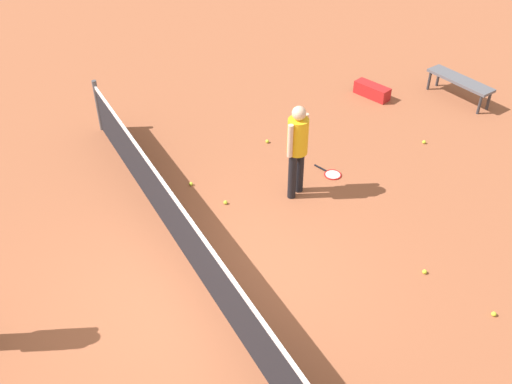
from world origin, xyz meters
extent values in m
plane|color=#9E5638|center=(0.00, 0.00, 0.00)|extent=(40.00, 40.00, 0.00)
cylinder|color=#4C4C51|center=(5.00, 0.00, 0.54)|extent=(0.09, 0.09, 1.07)
cube|color=black|center=(0.00, 0.00, 0.46)|extent=(10.00, 0.02, 0.91)
cube|color=white|center=(0.00, 0.00, 0.94)|extent=(10.00, 0.04, 0.06)
cylinder|color=black|center=(1.29, -2.17, 0.42)|extent=(0.18, 0.18, 0.85)
cylinder|color=black|center=(1.38, -2.37, 0.42)|extent=(0.18, 0.18, 0.85)
cylinder|color=yellow|center=(1.34, -2.27, 1.16)|extent=(0.45, 0.45, 0.62)
cylinder|color=beige|center=(1.25, -2.07, 1.18)|extent=(0.12, 0.12, 0.58)
cylinder|color=beige|center=(1.42, -2.46, 1.18)|extent=(0.12, 0.12, 0.58)
sphere|color=beige|center=(1.34, -2.27, 1.58)|extent=(0.30, 0.30, 0.23)
torus|color=red|center=(1.47, -3.15, 0.01)|extent=(0.39, 0.39, 0.02)
cylinder|color=silver|center=(1.47, -3.15, 0.01)|extent=(0.33, 0.33, 0.00)
cylinder|color=black|center=(1.74, -3.07, 0.02)|extent=(0.28, 0.11, 0.03)
sphere|color=#C6E033|center=(1.48, -5.29, 0.03)|extent=(0.07, 0.07, 0.07)
sphere|color=#C6E033|center=(-1.21, -2.92, 0.03)|extent=(0.07, 0.07, 0.07)
sphere|color=#C6E033|center=(2.41, -0.79, 0.03)|extent=(0.07, 0.07, 0.07)
sphere|color=#C6E033|center=(2.97, -2.65, 0.03)|extent=(0.07, 0.07, 0.07)
sphere|color=#C6E033|center=(-2.28, -3.20, 0.03)|extent=(0.07, 0.07, 0.07)
sphere|color=#C6E033|center=(1.65, -1.09, 0.03)|extent=(0.07, 0.07, 0.07)
cube|color=#595960|center=(2.51, -7.12, 0.45)|extent=(1.54, 0.59, 0.06)
cylinder|color=#333338|center=(1.87, -7.35, 0.21)|extent=(0.07, 0.07, 0.42)
cylinder|color=#333338|center=(3.19, -7.18, 0.21)|extent=(0.07, 0.07, 0.42)
cylinder|color=#333338|center=(1.83, -7.05, 0.21)|extent=(0.07, 0.07, 0.42)
cylinder|color=#333338|center=(3.15, -6.88, 0.21)|extent=(0.07, 0.07, 0.42)
cube|color=#B21E1E|center=(3.49, -5.57, 0.14)|extent=(0.85, 0.49, 0.28)
cylinder|color=black|center=(3.83, -5.47, 0.14)|extent=(0.17, 0.28, 0.27)
camera|label=1|loc=(-5.44, 2.22, 6.25)|focal=41.69mm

